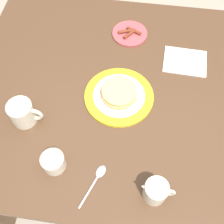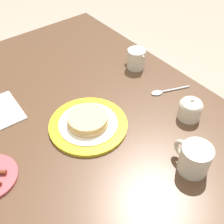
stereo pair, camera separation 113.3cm
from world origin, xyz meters
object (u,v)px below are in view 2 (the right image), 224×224
(coffee_mug, at_px, (194,158))
(spoon, at_px, (163,91))
(sugar_bowl, at_px, (190,109))
(pancake_plate, at_px, (88,123))
(creamer_pitcher, at_px, (136,58))

(coffee_mug, height_order, spoon, coffee_mug)
(coffee_mug, bearing_deg, spoon, -31.95)
(coffee_mug, xyz_separation_m, sugar_bowl, (0.15, -0.16, -0.01))
(pancake_plate, xyz_separation_m, sugar_bowl, (-0.18, -0.30, 0.02))
(coffee_mug, relative_size, sugar_bowl, 1.43)
(creamer_pitcher, xyz_separation_m, sugar_bowl, (-0.34, 0.05, -0.00))
(pancake_plate, distance_m, creamer_pitcher, 0.39)
(sugar_bowl, bearing_deg, creamer_pitcher, -8.75)
(creamer_pitcher, bearing_deg, spoon, 172.51)
(sugar_bowl, distance_m, spoon, 0.16)
(pancake_plate, distance_m, spoon, 0.33)
(pancake_plate, xyz_separation_m, coffee_mug, (-0.33, -0.15, 0.03))
(coffee_mug, relative_size, spoon, 0.79)
(coffee_mug, distance_m, spoon, 0.35)
(coffee_mug, xyz_separation_m, creamer_pitcher, (0.49, -0.21, -0.00))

